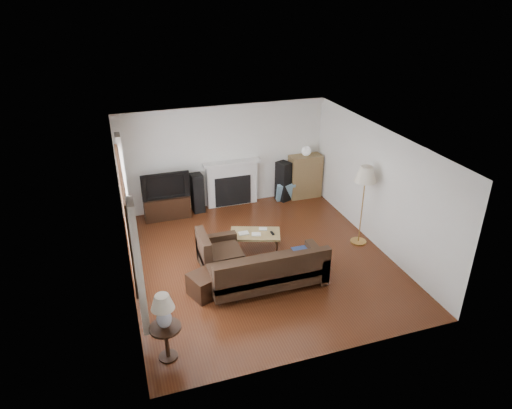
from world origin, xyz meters
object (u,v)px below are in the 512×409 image
object	(u,v)px
coffee_table	(255,241)
floor_lamp	(362,206)
sectional_sofa	(267,268)
side_table	(167,342)
tv_stand	(167,206)
bookshelf	(305,176)

from	to	relation	value
coffee_table	floor_lamp	world-z (taller)	floor_lamp
sectional_sofa	side_table	size ratio (longest dim) A/B	4.00
sectional_sofa	coffee_table	size ratio (longest dim) A/B	2.27
floor_lamp	side_table	xyz separation A→B (m)	(-4.36, -2.07, -0.58)
coffee_table	tv_stand	bearing A→B (deg)	145.22
tv_stand	sectional_sofa	distance (m)	3.57
bookshelf	floor_lamp	distance (m)	2.54
bookshelf	coffee_table	distance (m)	2.95
bookshelf	coffee_table	world-z (taller)	bookshelf
tv_stand	bookshelf	world-z (taller)	bookshelf
sectional_sofa	coffee_table	world-z (taller)	sectional_sofa
coffee_table	floor_lamp	xyz separation A→B (m)	(2.19, -0.41, 0.67)
side_table	bookshelf	bearing A→B (deg)	47.53
bookshelf	side_table	size ratio (longest dim) A/B	1.93
tv_stand	floor_lamp	world-z (taller)	floor_lamp
side_table	sectional_sofa	bearing A→B (deg)	31.66
tv_stand	coffee_table	distance (m)	2.56
floor_lamp	coffee_table	bearing A→B (deg)	169.33
bookshelf	sectional_sofa	bearing A→B (deg)	-123.33
tv_stand	bookshelf	size ratio (longest dim) A/B	0.95
coffee_table	bookshelf	bearing A→B (deg)	65.16
sectional_sofa	side_table	bearing A→B (deg)	-148.34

